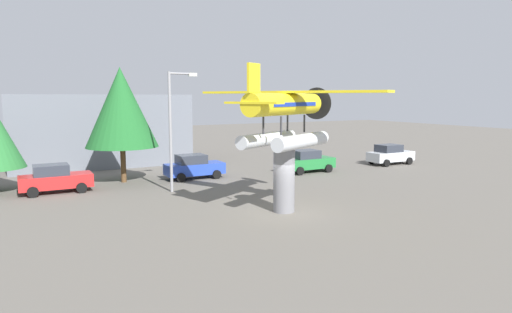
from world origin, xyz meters
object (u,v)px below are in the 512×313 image
at_px(car_near_red, 55,179).
at_px(tree_east, 121,108).
at_px(car_distant_silver, 390,154).
at_px(floatplane_monument, 286,114).
at_px(storefront_building, 99,130).
at_px(display_pedestal, 284,180).
at_px(car_mid_blue, 194,167).
at_px(car_far_green, 307,161).
at_px(streetlight_primary, 173,122).

height_order(car_near_red, tree_east, tree_east).
bearing_deg(car_distant_silver, floatplane_monument, -150.83).
distance_m(floatplane_monument, storefront_building, 22.70).
height_order(floatplane_monument, car_near_red, floatplane_monument).
height_order(car_distant_silver, storefront_building, storefront_building).
height_order(display_pedestal, floatplane_monument, floatplane_monument).
bearing_deg(car_mid_blue, storefront_building, 113.31).
xyz_separation_m(floatplane_monument, car_far_green, (8.03, 9.46, -4.15)).
xyz_separation_m(floatplane_monument, car_distant_silver, (16.81, 9.39, -4.15)).
xyz_separation_m(display_pedestal, streetlight_primary, (-3.33, 7.49, 2.65)).
xyz_separation_m(car_far_green, streetlight_primary, (-11.48, -2.03, 3.44)).
bearing_deg(car_far_green, floatplane_monument, -130.33).
height_order(car_near_red, streetlight_primary, streetlight_primary).
distance_m(car_mid_blue, streetlight_primary, 5.68).
distance_m(car_near_red, streetlight_primary, 8.12).
bearing_deg(floatplane_monument, car_far_green, 21.59).
relative_size(car_far_green, car_distant_silver, 1.00).
bearing_deg(display_pedestal, car_far_green, 49.45).
bearing_deg(display_pedestal, streetlight_primary, 114.00).
bearing_deg(display_pedestal, car_distant_silver, 29.17).
relative_size(streetlight_primary, tree_east, 0.94).
bearing_deg(tree_east, display_pedestal, -65.82).
xyz_separation_m(display_pedestal, tree_east, (-5.47, 12.18, 3.49)).
height_order(car_near_red, car_mid_blue, same).
bearing_deg(car_far_green, streetlight_primary, -169.96).
bearing_deg(storefront_building, car_distant_silver, -29.38).
bearing_deg(tree_east, storefront_building, 89.42).
xyz_separation_m(streetlight_primary, storefront_building, (-2.03, 14.51, -1.28)).
height_order(display_pedestal, car_distant_silver, display_pedestal).
distance_m(floatplane_monument, car_far_green, 13.08).
bearing_deg(tree_east, car_distant_silver, -6.95).
relative_size(car_near_red, storefront_building, 0.29).
bearing_deg(car_distant_silver, storefront_building, 150.62).
xyz_separation_m(car_mid_blue, tree_east, (-4.77, 1.03, 4.29)).
xyz_separation_m(car_near_red, tree_east, (4.48, 1.49, 4.29)).
distance_m(car_near_red, tree_east, 6.38).
distance_m(car_mid_blue, storefront_building, 12.01).
height_order(floatplane_monument, car_mid_blue, floatplane_monument).
bearing_deg(car_mid_blue, floatplane_monument, -85.83).
height_order(car_mid_blue, car_far_green, same).
distance_m(display_pedestal, car_near_red, 14.63).
bearing_deg(storefront_building, floatplane_monument, -75.97).
bearing_deg(car_distant_silver, car_mid_blue, 174.48).
relative_size(car_near_red, car_mid_blue, 1.00).
bearing_deg(car_mid_blue, display_pedestal, -86.44).
xyz_separation_m(display_pedestal, storefront_building, (-5.37, 22.00, 1.36)).
relative_size(display_pedestal, car_distant_silver, 0.80).
height_order(floatplane_monument, streetlight_primary, streetlight_primary).
bearing_deg(car_near_red, car_distant_silver, -2.65).
bearing_deg(streetlight_primary, car_near_red, 154.17).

